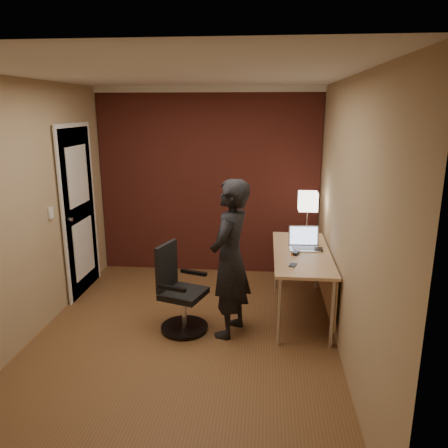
# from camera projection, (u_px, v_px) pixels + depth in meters

# --- Properties ---
(room) EXTENTS (4.00, 4.00, 4.00)m
(room) POSITION_uv_depth(u_px,v_px,m) (182.00, 178.00, 5.50)
(room) COLOR brown
(room) RESTS_ON ground
(desk) EXTENTS (0.60, 1.50, 0.73)m
(desk) POSITION_uv_depth(u_px,v_px,m) (308.00, 263.00, 4.72)
(desk) COLOR tan
(desk) RESTS_ON ground
(desk_lamp) EXTENTS (0.22, 0.22, 0.54)m
(desk_lamp) POSITION_uv_depth(u_px,v_px,m) (308.00, 202.00, 5.18)
(desk_lamp) COLOR silver
(desk_lamp) RESTS_ON desk
(laptop) EXTENTS (0.34, 0.27, 0.23)m
(laptop) POSITION_uv_depth(u_px,v_px,m) (304.00, 242.00, 4.81)
(laptop) COLOR silver
(laptop) RESTS_ON desk
(mouse) EXTENTS (0.09, 0.12, 0.03)m
(mouse) POSITION_uv_depth(u_px,v_px,m) (295.00, 253.00, 4.60)
(mouse) COLOR black
(mouse) RESTS_ON desk
(phone) EXTENTS (0.09, 0.13, 0.01)m
(phone) POSITION_uv_depth(u_px,v_px,m) (293.00, 265.00, 4.28)
(phone) COLOR black
(phone) RESTS_ON desk
(wallet) EXTENTS (0.10, 0.12, 0.02)m
(wallet) POSITION_uv_depth(u_px,v_px,m) (319.00, 249.00, 4.73)
(wallet) COLOR black
(wallet) RESTS_ON desk
(office_chair) EXTENTS (0.51, 0.56, 0.89)m
(office_chair) POSITION_uv_depth(u_px,v_px,m) (179.00, 294.00, 4.44)
(office_chair) COLOR black
(office_chair) RESTS_ON ground
(person) EXTENTS (0.54, 0.67, 1.59)m
(person) POSITION_uv_depth(u_px,v_px,m) (230.00, 259.00, 4.27)
(person) COLOR black
(person) RESTS_ON ground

